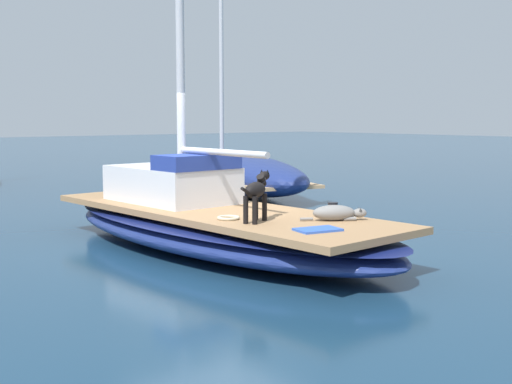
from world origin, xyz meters
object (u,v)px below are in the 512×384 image
Objects in this scene: dog_grey at (337,213)px; moored_boat_starboard_side at (233,172)px; deck_winch at (333,210)px; deck_towel at (318,230)px; dog_black at (257,191)px; sailboat_main at (216,229)px; coiled_rope at (228,218)px.

dog_grey is 0.11× the size of moored_boat_starboard_side.
deck_winch is 1.24m from deck_towel.
dog_black reaches higher than deck_towel.
moored_boat_starboard_side is (4.48, 8.13, -0.19)m from dog_grey.
dog_black is 0.11× the size of moored_boat_starboard_side.
sailboat_main is 0.93× the size of moored_boat_starboard_side.
moored_boat_starboard_side reaches higher than dog_grey.
deck_towel is at bearing -83.29° from dog_black.
dog_black is at bearing -103.69° from sailboat_main.
dog_black is 1.24m from deck_winch.
coiled_rope is at bearing 136.14° from dog_grey.
moored_boat_starboard_side reaches higher than sailboat_main.
moored_boat_starboard_side reaches higher than dog_black.
deck_winch reaches higher than sailboat_main.
moored_boat_starboard_side is (5.28, 8.56, -0.09)m from deck_towel.
sailboat_main is 2.53m from deck_towel.
sailboat_main is 8.48× the size of dog_black.
deck_winch is 0.03× the size of moored_boat_starboard_side.
dog_black is (-0.35, -1.43, 0.75)m from sailboat_main.
dog_grey is (0.58, -2.07, 0.43)m from sailboat_main.
coiled_rope is 0.04× the size of moored_boat_starboard_side.
dog_grey is 1.52m from coiled_rope.
moored_boat_starboard_side is at bearing 54.19° from dog_black.
dog_black reaches higher than deck_winch.
sailboat_main is at bearing 84.91° from deck_towel.
deck_winch is 1.53m from coiled_rope.
deck_towel is at bearing -121.67° from moored_boat_starboard_side.
dog_grey reaches higher than sailboat_main.
dog_grey reaches higher than deck_winch.
deck_winch is at bearing 52.20° from dog_grey.
moored_boat_starboard_side reaches higher than coiled_rope.
coiled_rope is at bearing 112.97° from dog_black.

